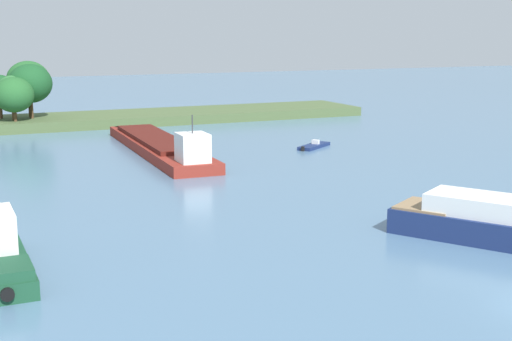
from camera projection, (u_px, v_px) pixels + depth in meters
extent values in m
cube|color=#4C6038|center=(168.00, 116.00, 110.26)|extent=(62.16, 13.05, 1.39)
cylinder|color=#513823|center=(1.00, 110.00, 101.17)|extent=(0.44, 0.44, 2.51)
cylinder|color=#513823|center=(13.00, 110.00, 99.23)|extent=(0.44, 0.44, 2.90)
ellipsoid|color=#2D6B33|center=(12.00, 88.00, 98.64)|extent=(3.95, 3.95, 3.56)
cylinder|color=#513823|center=(15.00, 116.00, 98.00)|extent=(0.44, 0.44, 1.52)
ellipsoid|color=#235B28|center=(14.00, 95.00, 97.43)|extent=(5.42, 5.42, 4.88)
cylinder|color=#513823|center=(30.00, 107.00, 102.53)|extent=(0.44, 0.44, 2.96)
ellipsoid|color=#235B28|center=(28.00, 80.00, 101.77)|extent=(6.08, 6.08, 5.48)
cylinder|color=#513823|center=(32.00, 110.00, 101.37)|extent=(0.44, 0.44, 2.53)
ellipsoid|color=#194C23|center=(30.00, 83.00, 100.65)|extent=(6.17, 6.17, 5.55)
cube|color=#937551|center=(428.00, 206.00, 49.02)|extent=(5.23, 5.22, 0.16)
cube|color=navy|center=(314.00, 146.00, 84.59)|extent=(5.55, 4.63, 0.39)
cube|color=white|center=(316.00, 142.00, 84.87)|extent=(0.89, 0.97, 0.50)
cube|color=black|center=(303.00, 149.00, 82.07)|extent=(0.41, 0.42, 0.56)
cube|color=maroon|center=(158.00, 147.00, 81.53)|extent=(6.09, 31.44, 1.14)
cube|color=#4F1812|center=(155.00, 138.00, 82.73)|extent=(5.04, 22.03, 0.50)
cube|color=white|center=(193.00, 148.00, 68.93)|extent=(2.93, 3.28, 2.80)
cylinder|color=#333338|center=(192.00, 124.00, 68.49)|extent=(0.12, 0.12, 1.80)
cube|color=maroon|center=(130.00, 130.00, 95.37)|extent=(3.90, 1.02, 1.02)
cube|color=#19472D|center=(3.00, 271.00, 37.03)|extent=(2.93, 3.00, 0.60)
cylinder|color=black|center=(7.00, 294.00, 35.66)|extent=(0.70, 0.31, 0.70)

